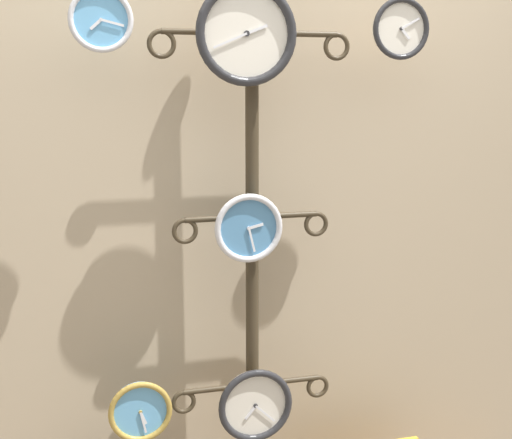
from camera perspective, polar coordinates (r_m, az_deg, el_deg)
shop_wall at (r=2.57m, az=-1.25°, el=5.10°), size 4.40×0.04×2.80m
display_stand at (r=2.55m, az=-0.30°, el=-9.07°), size 0.69×0.40×2.15m
clock_top_left at (r=2.26m, az=-12.31°, el=15.34°), size 0.19×0.04×0.19m
clock_top_center at (r=2.32m, az=-0.78°, el=14.65°), size 0.33×0.04×0.33m
clock_top_right at (r=2.52m, az=11.47°, el=14.73°), size 0.21×0.04×0.21m
clock_middle_center at (r=2.37m, az=-0.62°, el=-0.68°), size 0.23×0.04×0.23m
clock_bottom_left at (r=2.49m, az=-9.24°, el=-14.90°), size 0.21×0.04×0.21m
clock_bottom_center at (r=2.53m, az=-0.07°, el=-14.62°), size 0.26×0.04×0.26m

